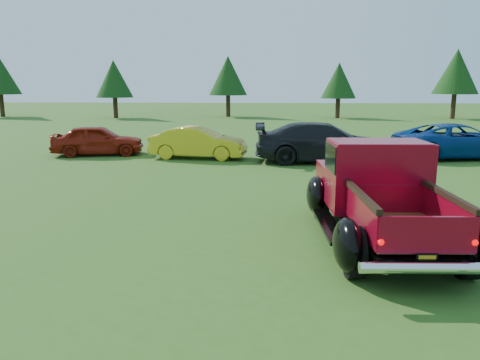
# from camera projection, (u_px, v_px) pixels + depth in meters

# --- Properties ---
(ground) EXTENTS (120.00, 120.00, 0.00)m
(ground) POSITION_uv_depth(u_px,v_px,m) (266.00, 228.00, 9.05)
(ground) COLOR #365A19
(ground) RESTS_ON ground
(tree_west) EXTENTS (2.94, 2.94, 4.60)m
(tree_west) POSITION_uv_depth(u_px,v_px,m) (114.00, 79.00, 37.36)
(tree_west) COLOR #332114
(tree_west) RESTS_ON ground
(tree_mid_left) EXTENTS (3.20, 3.20, 5.00)m
(tree_mid_left) POSITION_uv_depth(u_px,v_px,m) (228.00, 76.00, 38.84)
(tree_mid_left) COLOR #332114
(tree_mid_left) RESTS_ON ground
(tree_mid_right) EXTENTS (2.82, 2.82, 4.40)m
(tree_mid_right) POSITION_uv_depth(u_px,v_px,m) (339.00, 81.00, 37.51)
(tree_mid_right) COLOR #332114
(tree_mid_right) RESTS_ON ground
(tree_east) EXTENTS (3.46, 3.46, 5.40)m
(tree_east) POSITION_uv_depth(u_px,v_px,m) (456.00, 72.00, 36.46)
(tree_east) COLOR #332114
(tree_east) RESTS_ON ground
(pickup_truck) EXTENTS (2.37, 4.80, 1.76)m
(pickup_truck) POSITION_uv_depth(u_px,v_px,m) (376.00, 192.00, 8.44)
(pickup_truck) COLOR black
(pickup_truck) RESTS_ON ground
(show_car_red) EXTENTS (3.67, 2.02, 1.18)m
(show_car_red) POSITION_uv_depth(u_px,v_px,m) (98.00, 140.00, 18.22)
(show_car_red) COLOR maroon
(show_car_red) RESTS_ON ground
(show_car_yellow) EXTENTS (3.69, 1.66, 1.17)m
(show_car_yellow) POSITION_uv_depth(u_px,v_px,m) (198.00, 143.00, 17.42)
(show_car_yellow) COLOR gold
(show_car_yellow) RESTS_ON ground
(show_car_grey) EXTENTS (4.83, 1.98, 1.40)m
(show_car_grey) POSITION_uv_depth(u_px,v_px,m) (323.00, 142.00, 16.56)
(show_car_grey) COLOR black
(show_car_grey) RESTS_ON ground
(show_car_blue) EXTENTS (4.89, 2.77, 1.29)m
(show_car_blue) POSITION_uv_depth(u_px,v_px,m) (458.00, 141.00, 17.46)
(show_car_blue) COLOR navy
(show_car_blue) RESTS_ON ground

